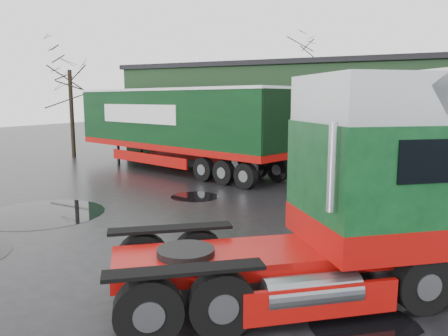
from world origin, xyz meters
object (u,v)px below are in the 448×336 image
Objects in this scene: tree_left at (71,95)px; tree_back_a at (299,91)px; trailer_left at (175,129)px; warehouse at (375,112)px; hero_tractor at (275,189)px.

tree_back_a reaches higher than tree_left.
trailer_left is 9.90m from tree_left.
trailer_left is at bearing -11.89° from tree_left.
tree_back_a is (1.50, 20.00, 2.45)m from trailer_left.
trailer_left is (-9.50, -10.00, -0.85)m from warehouse.
warehouse is 23.00m from hero_tractor.
tree_left is at bearing -121.43° from tree_back_a.
tree_back_a is at bearing 128.66° from warehouse.
warehouse is 3.81× the size of tree_left.
tree_back_a is at bearing 58.57° from tree_left.
tree_back_a is (11.00, 18.00, 0.50)m from tree_left.
hero_tractor is 0.77× the size of tree_back_a.
hero_tractor is at bearing -123.62° from trailer_left.
warehouse is at bearing 22.83° from tree_left.
trailer_left is 20.20m from tree_back_a.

